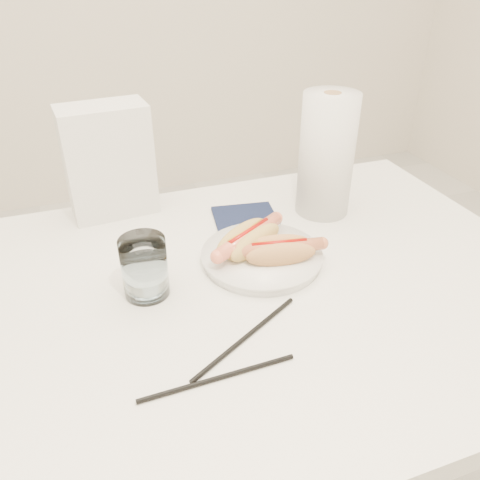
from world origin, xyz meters
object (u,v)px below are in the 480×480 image
object	(u,v)px
hotdog_right	(279,251)
water_glass	(145,267)
table	(225,315)
napkin_box	(108,161)
hotdog_left	(249,240)
paper_towel_roll	(327,155)
plate	(262,258)

from	to	relation	value
hotdog_right	water_glass	bearing A→B (deg)	-172.27
table	napkin_box	size ratio (longest dim) A/B	5.10
table	napkin_box	world-z (taller)	napkin_box
table	napkin_box	xyz separation A→B (m)	(-0.14, 0.35, 0.18)
napkin_box	hotdog_right	bearing A→B (deg)	-57.53
hotdog_left	paper_towel_roll	distance (m)	0.27
table	hotdog_left	bearing A→B (deg)	46.11
table	plate	bearing A→B (deg)	30.78
plate	hotdog_right	distance (m)	0.05
napkin_box	water_glass	bearing A→B (deg)	-92.89
paper_towel_roll	napkin_box	bearing A→B (deg)	160.58
paper_towel_roll	plate	bearing A→B (deg)	-144.26
napkin_box	paper_towel_roll	size ratio (longest dim) A/B	0.91
plate	water_glass	size ratio (longest dim) A/B	2.04
water_glass	table	bearing A→B (deg)	-14.28
hotdog_left	table	bearing A→B (deg)	-165.20
hotdog_right	napkin_box	world-z (taller)	napkin_box
hotdog_left	hotdog_right	xyz separation A→B (m)	(0.04, -0.05, -0.00)
water_glass	napkin_box	world-z (taller)	napkin_box
hotdog_left	hotdog_right	bearing A→B (deg)	-83.51
plate	hotdog_left	size ratio (longest dim) A/B	1.33
table	paper_towel_roll	bearing A→B (deg)	34.27
plate	hotdog_right	size ratio (longest dim) A/B	1.34
plate	water_glass	distance (m)	0.22
napkin_box	paper_towel_roll	world-z (taller)	paper_towel_roll
hotdog_right	paper_towel_roll	distance (m)	0.27
plate	hotdog_left	distance (m)	0.04
table	napkin_box	distance (m)	0.42
table	plate	distance (m)	0.13
hotdog_left	hotdog_right	distance (m)	0.06
water_glass	hotdog_right	bearing A→B (deg)	-1.98
table	paper_towel_roll	distance (m)	0.40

